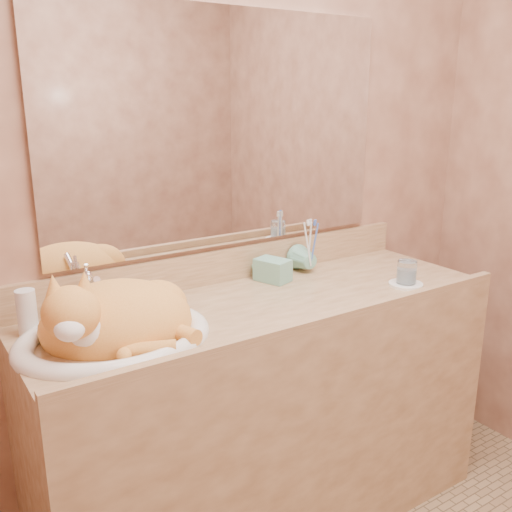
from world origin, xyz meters
TOP-DOWN VIEW (x-y plane):
  - wall_back at (0.00, 1.00)m, footprint 2.40×0.02m
  - vanity_counter at (0.00, 0.72)m, footprint 1.60×0.55m
  - mirror at (0.00, 0.99)m, footprint 1.30×0.02m
  - sink_basin at (-0.53, 0.70)m, footprint 0.54×0.45m
  - faucet at (-0.53, 0.91)m, footprint 0.05×0.11m
  - cat at (-0.54, 0.71)m, footprint 0.50×0.44m
  - soap_dispenser at (0.15, 0.83)m, footprint 0.11×0.11m
  - toothbrush_cup at (0.30, 0.88)m, footprint 0.10×0.10m
  - toothbrushes at (0.30, 0.88)m, footprint 0.04×0.04m
  - saucer at (0.50, 0.58)m, footprint 0.12×0.12m
  - water_glass at (0.50, 0.58)m, footprint 0.07×0.07m
  - lotion_bottle at (-0.72, 0.88)m, footprint 0.06×0.06m

SIDE VIEW (x-z plane):
  - vanity_counter at x=0.00m, z-range 0.00..0.85m
  - saucer at x=0.50m, z-range 0.85..0.86m
  - toothbrush_cup at x=0.30m, z-range 0.85..0.94m
  - water_glass at x=0.50m, z-range 0.86..0.94m
  - lotion_bottle at x=-0.72m, z-range 0.85..0.98m
  - cat at x=-0.54m, z-range 0.80..1.04m
  - faucet at x=-0.53m, z-range 0.85..1.01m
  - sink_basin at x=-0.53m, z-range 0.85..1.02m
  - soap_dispenser at x=0.15m, z-range 0.85..1.03m
  - toothbrushes at x=0.30m, z-range 0.87..1.09m
  - wall_back at x=0.00m, z-range 0.00..2.50m
  - mirror at x=0.00m, z-range 0.99..1.79m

